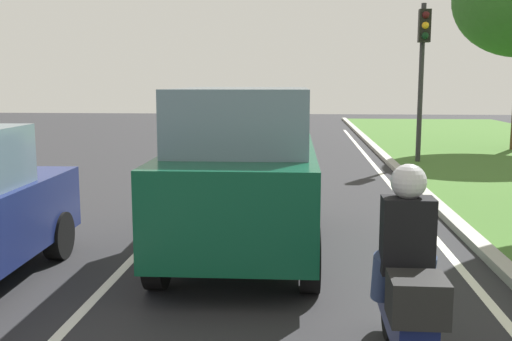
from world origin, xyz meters
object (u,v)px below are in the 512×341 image
(rider_person, at_px, (407,233))
(motorcycle, at_px, (405,311))
(traffic_light_near_right, at_px, (423,55))
(car_suv_ahead, at_px, (244,170))

(rider_person, bearing_deg, motorcycle, -90.30)
(motorcycle, height_order, traffic_light_near_right, traffic_light_near_right)
(rider_person, height_order, traffic_light_near_right, traffic_light_near_right)
(motorcycle, relative_size, rider_person, 1.63)
(car_suv_ahead, bearing_deg, traffic_light_near_right, 65.29)
(rider_person, bearing_deg, traffic_light_near_right, 79.10)
(car_suv_ahead, distance_m, traffic_light_near_right, 10.39)
(motorcycle, height_order, rider_person, rider_person)
(motorcycle, distance_m, rider_person, 0.62)
(traffic_light_near_right, bearing_deg, car_suv_ahead, -113.89)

